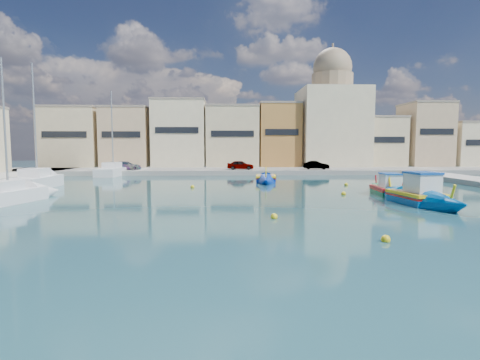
# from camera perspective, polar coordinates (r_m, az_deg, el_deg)

# --- Properties ---
(ground) EXTENTS (160.00, 160.00, 0.00)m
(ground) POSITION_cam_1_polar(r_m,az_deg,el_deg) (20.74, 17.08, -5.28)
(ground) COLOR #13343A
(ground) RESTS_ON ground
(north_quay) EXTENTS (80.00, 8.00, 0.60)m
(north_quay) POSITION_cam_1_polar(r_m,az_deg,el_deg) (51.79, 5.31, 1.38)
(north_quay) COLOR gray
(north_quay) RESTS_ON ground
(north_townhouses) EXTENTS (83.20, 7.87, 10.19)m
(north_townhouses) POSITION_cam_1_polar(r_m,az_deg,el_deg) (60.15, 10.77, 6.31)
(north_townhouses) COLOR beige
(north_townhouses) RESTS_ON ground
(church_block) EXTENTS (10.00, 10.00, 19.10)m
(church_block) POSITION_cam_1_polar(r_m,az_deg,el_deg) (61.76, 13.74, 9.39)
(church_block) COLOR beige
(church_block) RESTS_ON ground
(parked_cars) EXTENTS (29.08, 1.93, 1.21)m
(parked_cars) POSITION_cam_1_polar(r_m,az_deg,el_deg) (49.81, -3.52, 2.26)
(parked_cars) COLOR #4C1919
(parked_cars) RESTS_ON north_quay
(luzzu_turquoise_cabin) EXTENTS (2.46, 8.24, 2.61)m
(luzzu_turquoise_cabin) POSITION_cam_1_polar(r_m,az_deg,el_deg) (30.58, 21.61, -1.53)
(luzzu_turquoise_cabin) COLOR #0B7344
(luzzu_turquoise_cabin) RESTS_ON ground
(luzzu_blue_cabin) EXTENTS (3.22, 9.15, 3.17)m
(luzzu_blue_cabin) POSITION_cam_1_polar(r_m,az_deg,el_deg) (26.58, 25.37, -2.46)
(luzzu_blue_cabin) COLOR #0055A6
(luzzu_blue_cabin) RESTS_ON ground
(luzzu_cyan_mid) EXTENTS (5.07, 7.41, 2.21)m
(luzzu_cyan_mid) POSITION_cam_1_polar(r_m,az_deg,el_deg) (30.51, 23.90, -1.78)
(luzzu_cyan_mid) COLOR #0A6F30
(luzzu_cyan_mid) RESTS_ON ground
(luzzu_green) EXTENTS (2.76, 7.81, 2.41)m
(luzzu_green) POSITION_cam_1_polar(r_m,az_deg,el_deg) (38.98, 3.97, 0.10)
(luzzu_green) COLOR #0029A7
(luzzu_green) RESTS_ON ground
(yacht_north) EXTENTS (3.03, 8.68, 11.39)m
(yacht_north) POSITION_cam_1_polar(r_m,az_deg,el_deg) (51.25, -18.18, 1.27)
(yacht_north) COLOR white
(yacht_north) RESTS_ON ground
(yacht_midnorth) EXTENTS (2.53, 8.30, 11.76)m
(yacht_midnorth) POSITION_cam_1_polar(r_m,az_deg,el_deg) (38.99, -27.58, -0.16)
(yacht_midnorth) COLOR white
(yacht_midnorth) RESTS_ON ground
(yacht_mid) EXTENTS (4.02, 8.20, 10.00)m
(yacht_mid) POSITION_cam_1_polar(r_m,az_deg,el_deg) (29.52, -30.04, -1.93)
(yacht_mid) COLOR white
(yacht_mid) RESTS_ON ground
(mooring_buoys) EXTENTS (25.16, 21.05, 0.36)m
(mooring_buoys) POSITION_cam_1_polar(r_m,az_deg,el_deg) (26.11, 15.63, -2.96)
(mooring_buoys) COLOR yellow
(mooring_buoys) RESTS_ON ground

